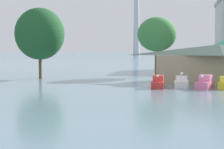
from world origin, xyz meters
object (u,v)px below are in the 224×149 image
Objects in this scene: shoreline_tree_mid at (157,34)px; pedal_boat_pink at (205,83)px; boathouse at (219,63)px; pedal_boat_red at (158,83)px; pedal_boat_white at (181,83)px; shoreline_tree_tall_left at (40,34)px.

pedal_boat_pink is at bearing -69.91° from shoreline_tree_mid.
shoreline_tree_mid is at bearing 132.94° from boathouse.
pedal_boat_white is at bearing 114.51° from pedal_boat_red.
shoreline_tree_mid is at bearing 23.85° from shoreline_tree_tall_left.
shoreline_tree_tall_left reaches higher than shoreline_tree_mid.
pedal_boat_red is at bearing -132.37° from boathouse.
shoreline_tree_tall_left is 1.10× the size of shoreline_tree_mid.
pedal_boat_pink is at bearing 67.95° from pedal_boat_white.
boathouse is 1.64× the size of shoreline_tree_tall_left.
shoreline_tree_tall_left reaches higher than pedal_boat_white.
boathouse is (4.85, 7.00, 2.10)m from pedal_boat_white.
pedal_boat_red is 5.12m from pedal_boat_pink.
boathouse is at bearing 138.08° from pedal_boat_red.
pedal_boat_red is 0.28× the size of shoreline_tree_mid.
shoreline_tree_mid reaches higher than pedal_boat_red.
pedal_boat_red is 0.26× the size of shoreline_tree_tall_left.
pedal_boat_red is at bearing -64.86° from pedal_boat_white.
shoreline_tree_mid is (-3.85, 16.35, 6.29)m from pedal_boat_white.
shoreline_tree_tall_left reaches higher than pedal_boat_pink.
boathouse is at bearing -176.69° from pedal_boat_pink.
boathouse reaches higher than pedal_boat_pink.
pedal_boat_white reaches higher than pedal_boat_red.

